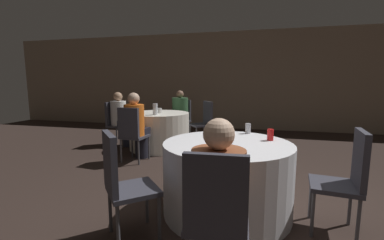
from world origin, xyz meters
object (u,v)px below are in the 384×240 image
(chair_far_south, at_px, (131,130))
(chair_near_east, at_px, (348,174))
(chair_near_southwest, at_px, (121,178))
(person_floral_shirt, at_px, (219,196))
(chair_far_north, at_px, (182,116))
(soda_can_red, at_px, (270,135))
(soda_can_blue, at_px, (222,140))
(person_green_jacket, at_px, (179,114))
(soda_can_silver, at_px, (248,129))
(chair_far_west, at_px, (115,120))
(table_far, at_px, (159,131))
(table_near, at_px, (227,177))
(chair_near_south, at_px, (216,211))
(person_orange_shirt, at_px, (137,126))
(chair_far_northeast, at_px, (204,119))
(bottle_far, at_px, (155,109))
(person_white_shirt, at_px, (122,119))
(pizza_plate_near, at_px, (225,134))

(chair_far_south, bearing_deg, chair_near_east, -21.53)
(chair_near_southwest, bearing_deg, person_floral_shirt, 35.46)
(chair_far_north, xyz_separation_m, person_floral_shirt, (1.51, -4.22, 0.02))
(soda_can_red, distance_m, soda_can_blue, 0.59)
(chair_near_east, xyz_separation_m, person_green_jacket, (-2.56, 3.30, 0.05))
(person_green_jacket, distance_m, soda_can_silver, 3.11)
(chair_far_west, height_order, person_floral_shirt, person_floral_shirt)
(table_far, height_order, soda_can_silver, soda_can_silver)
(chair_far_west, relative_size, chair_far_south, 1.00)
(table_near, distance_m, chair_near_southwest, 1.09)
(chair_near_south, height_order, person_orange_shirt, person_orange_shirt)
(chair_near_south, distance_m, soda_can_red, 1.36)
(chair_near_east, bearing_deg, soda_can_silver, 59.81)
(chair_near_south, bearing_deg, person_green_jacket, 107.12)
(chair_far_northeast, bearing_deg, bottle_far, 103.84)
(chair_near_east, bearing_deg, person_green_jacket, 45.14)
(chair_near_southwest, relative_size, person_white_shirt, 0.82)
(chair_near_southwest, xyz_separation_m, person_white_shirt, (-1.71, 3.03, 0.03))
(person_white_shirt, xyz_separation_m, soda_can_silver, (2.69, -1.77, 0.22))
(chair_near_east, height_order, soda_can_blue, chair_near_east)
(table_near, height_order, person_green_jacket, person_green_jacket)
(soda_can_silver, bearing_deg, soda_can_red, -53.34)
(chair_near_east, bearing_deg, chair_far_south, 70.52)
(table_near, distance_m, table_far, 2.83)
(table_far, relative_size, person_white_shirt, 1.06)
(person_floral_shirt, bearing_deg, chair_near_east, 34.14)
(soda_can_blue, relative_size, bottle_far, 0.56)
(chair_near_south, bearing_deg, person_orange_shirt, 122.36)
(person_orange_shirt, relative_size, soda_can_silver, 9.65)
(soda_can_blue, height_order, bottle_far, bottle_far)
(chair_near_south, height_order, person_green_jacket, person_green_jacket)
(chair_near_southwest, distance_m, pizza_plate_near, 1.36)
(chair_far_south, relative_size, person_orange_shirt, 0.80)
(soda_can_red, bearing_deg, chair_far_north, 121.36)
(person_green_jacket, xyz_separation_m, person_floral_shirt, (1.54, -4.07, -0.03))
(soda_can_silver, relative_size, bottle_far, 0.56)
(chair_far_west, height_order, person_orange_shirt, person_orange_shirt)
(chair_near_south, bearing_deg, chair_far_south, 124.42)
(table_far, xyz_separation_m, soda_can_blue, (1.61, -2.45, 0.43))
(table_far, bearing_deg, chair_far_west, 179.38)
(person_floral_shirt, distance_m, bottle_far, 3.33)
(chair_near_south, relative_size, person_orange_shirt, 0.80)
(person_white_shirt, bearing_deg, table_near, 47.92)
(person_orange_shirt, bearing_deg, pizza_plate_near, -26.40)
(person_white_shirt, bearing_deg, person_floral_shirt, 39.04)
(person_green_jacket, relative_size, person_white_shirt, 1.02)
(table_near, xyz_separation_m, table_far, (-1.65, 2.30, 0.00))
(soda_can_silver, distance_m, soda_can_blue, 0.72)
(person_orange_shirt, relative_size, person_floral_shirt, 1.05)
(chair_near_east, xyz_separation_m, chair_near_south, (-1.01, -0.94, 0.00))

